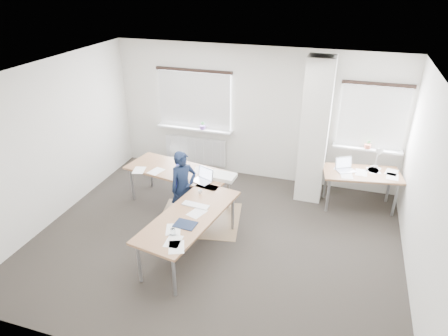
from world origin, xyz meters
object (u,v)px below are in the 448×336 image
(task_chair, at_px, (188,202))
(desk_main, at_px, (186,192))
(desk_side, at_px, (362,174))
(person, at_px, (184,187))

(task_chair, bearing_deg, desk_main, -85.55)
(desk_main, xyz_separation_m, task_chair, (-0.11, 0.33, -0.42))
(desk_side, distance_m, task_chair, 3.26)
(desk_main, xyz_separation_m, person, (-0.12, 0.18, -0.02))
(person, bearing_deg, desk_side, -22.64)
(task_chair, bearing_deg, desk_side, 9.34)
(desk_main, distance_m, desk_side, 3.29)
(desk_main, relative_size, person, 2.21)
(desk_main, bearing_deg, person, 134.16)
(desk_main, bearing_deg, desk_side, 39.44)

